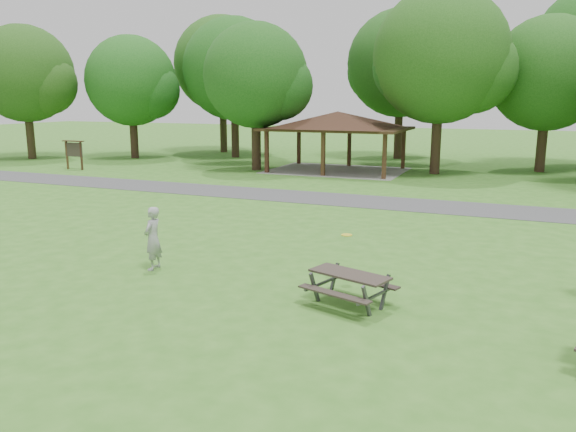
{
  "coord_description": "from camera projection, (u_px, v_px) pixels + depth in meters",
  "views": [
    {
      "loc": [
        7.0,
        -10.29,
        4.55
      ],
      "look_at": [
        1.0,
        4.0,
        1.3
      ],
      "focal_mm": 35.0,
      "sensor_mm": 36.0,
      "label": 1
    }
  ],
  "objects": [
    {
      "name": "tree_deep_b",
      "position": [
        402.0,
        67.0,
        41.98
      ],
      "size": [
        8.4,
        8.0,
        11.13
      ],
      "color": "#301D15",
      "rests_on": "ground"
    },
    {
      "name": "tree_row_e",
      "position": [
        442.0,
        60.0,
        33.26
      ],
      "size": [
        8.4,
        8.0,
        11.02
      ],
      "color": "black",
      "rests_on": "ground"
    },
    {
      "name": "tree_deep_a",
      "position": [
        223.0,
        67.0,
        47.16
      ],
      "size": [
        8.4,
        8.0,
        11.38
      ],
      "color": "#302315",
      "rests_on": "ground"
    },
    {
      "name": "tree_row_d",
      "position": [
        257.0,
        79.0,
        35.39
      ],
      "size": [
        6.93,
        6.6,
        9.27
      ],
      "color": "black",
      "rests_on": "ground"
    },
    {
      "name": "notice_board",
      "position": [
        74.0,
        149.0,
        36.42
      ],
      "size": [
        1.6,
        0.3,
        1.88
      ],
      "color": "#3D2816",
      "rests_on": "ground"
    },
    {
      "name": "picnic_table_middle",
      "position": [
        349.0,
        281.0,
        12.47
      ],
      "size": [
        2.14,
        1.91,
        0.78
      ],
      "color": "#2F2722",
      "rests_on": "ground"
    },
    {
      "name": "ground",
      "position": [
        180.0,
        301.0,
        12.87
      ],
      "size": [
        160.0,
        160.0,
        0.0
      ],
      "primitive_type": "plane",
      "color": "#377320",
      "rests_on": "ground"
    },
    {
      "name": "frisbee_in_flight",
      "position": [
        347.0,
        235.0,
        13.93
      ],
      "size": [
        0.31,
        0.31,
        0.02
      ],
      "color": "yellow",
      "rests_on": "ground"
    },
    {
      "name": "tree_row_b",
      "position": [
        132.0,
        84.0,
        42.67
      ],
      "size": [
        7.14,
        6.8,
        9.28
      ],
      "color": "black",
      "rests_on": "ground"
    },
    {
      "name": "tree_row_c",
      "position": [
        235.0,
        72.0,
        42.99
      ],
      "size": [
        8.19,
        7.8,
        10.67
      ],
      "color": "black",
      "rests_on": "ground"
    },
    {
      "name": "asphalt_path",
      "position": [
        353.0,
        200.0,
        25.5
      ],
      "size": [
        120.0,
        3.2,
        0.02
      ],
      "primitive_type": "cube",
      "color": "#444446",
      "rests_on": "ground"
    },
    {
      "name": "frisbee_thrower",
      "position": [
        153.0,
        238.0,
        15.08
      ],
      "size": [
        0.46,
        0.66,
        1.73
      ],
      "primitive_type": "imported",
      "rotation": [
        0.0,
        0.0,
        -1.49
      ],
      "color": "#99999B",
      "rests_on": "ground"
    },
    {
      "name": "pavilion",
      "position": [
        338.0,
        123.0,
        35.41
      ],
      "size": [
        8.6,
        7.01,
        3.76
      ],
      "color": "#391F14",
      "rests_on": "ground"
    },
    {
      "name": "tree_row_f",
      "position": [
        549.0,
        77.0,
        34.34
      ],
      "size": [
        7.35,
        7.0,
        9.55
      ],
      "color": "#301F15",
      "rests_on": "ground"
    },
    {
      "name": "tree_row_a",
      "position": [
        26.0,
        77.0,
        42.06
      ],
      "size": [
        7.56,
        7.2,
        9.97
      ],
      "color": "#2F2215",
      "rests_on": "ground"
    }
  ]
}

